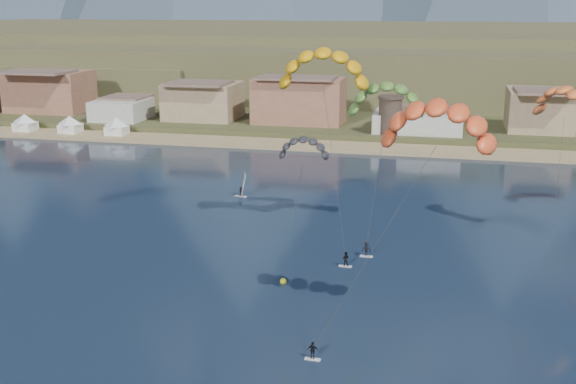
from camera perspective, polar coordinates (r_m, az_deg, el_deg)
The scene contains 13 objects.
beach at distance 154.45m, azimuth 6.08°, elevation 3.61°, with size 2200.00×12.00×0.90m.
land at distance 605.34m, azimuth 11.35°, elevation 12.09°, with size 2200.00×900.00×4.00m.
foothills at distance 277.70m, azimuth 14.00°, elevation 10.29°, with size 940.00×210.00×18.00m.
town at distance 177.42m, azimuth -6.25°, elevation 7.66°, with size 400.00×24.00×12.00m.
watchtower at distance 160.72m, azimuth 8.27°, elevation 6.21°, with size 5.82×5.82×8.60m.
beach_tents at distance 179.16m, azimuth -19.00°, elevation 5.61°, with size 43.40×6.40×5.00m.
kitesurfer_yellow at distance 91.92m, azimuth 2.91°, elevation 10.42°, with size 12.58×13.63×27.08m.
kitesurfer_orange at distance 64.18m, azimuth 12.01°, elevation 5.99°, with size 16.16×10.27×24.96m.
kitesurfer_green at distance 95.43m, azimuth 7.97°, elevation 7.80°, with size 10.89×13.36×22.37m.
distant_kite_dark at distance 105.89m, azimuth 1.28°, elevation 3.93°, with size 8.21×5.88×13.77m.
distant_kite_orange at distance 98.93m, azimuth 21.61°, elevation 7.15°, with size 9.61×9.77×22.18m.
windsurfer at distance 116.05m, azimuth -3.76°, elevation 0.22°, with size 2.28×2.51×3.90m.
buoy at distance 81.53m, azimuth -0.38°, elevation -7.25°, with size 0.77×0.77×0.77m.
Camera 1 is at (17.26, -44.27, 31.48)m, focal length 43.93 mm.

